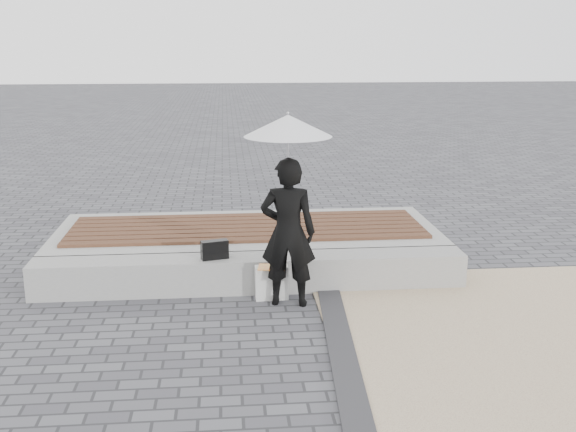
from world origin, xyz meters
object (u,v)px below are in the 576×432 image
object	(u,v)px
parasol	(288,126)
handbag	(215,250)
woman	(288,232)
seating_ledge	(251,273)
canvas_tote	(272,282)

from	to	relation	value
parasol	handbag	world-z (taller)	parasol
handbag	woman	bearing A→B (deg)	-44.45
woman	handbag	xyz separation A→B (m)	(-0.80, 0.44, -0.31)
seating_ledge	handbag	distance (m)	0.52
woman	canvas_tote	bearing A→B (deg)	-35.40
seating_ledge	woman	distance (m)	0.88
seating_ledge	woman	bearing A→B (deg)	-52.29
canvas_tote	woman	bearing A→B (deg)	-47.99
seating_ledge	woman	size ratio (longest dim) A/B	3.06
seating_ledge	handbag	xyz separation A→B (m)	(-0.41, -0.05, 0.31)
handbag	canvas_tote	xyz separation A→B (m)	(0.63, -0.27, -0.32)
parasol	canvas_tote	distance (m)	1.79
seating_ledge	handbag	bearing A→B (deg)	-172.41
parasol	canvas_tote	bearing A→B (deg)	134.54
seating_ledge	parasol	bearing A→B (deg)	-52.29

